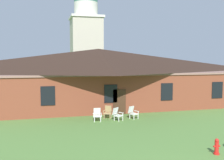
{
  "coord_description": "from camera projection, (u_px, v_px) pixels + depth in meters",
  "views": [
    {
      "loc": [
        -5.33,
        -7.54,
        4.7
      ],
      "look_at": [
        -1.24,
        8.39,
        3.33
      ],
      "focal_mm": 42.91,
      "sensor_mm": 36.0,
      "label": 1
    }
  ],
  "objects": [
    {
      "name": "brick_building",
      "position": [
        98.0,
        76.0,
        26.76
      ],
      "size": [
        26.19,
        10.4,
        5.6
      ],
      "color": "brown",
      "rests_on": "ground"
    },
    {
      "name": "dome_tower",
      "position": [
        86.0,
        39.0,
        43.52
      ],
      "size": [
        5.18,
        5.18,
        17.08
      ],
      "color": "#BCB29E",
      "rests_on": "ground"
    },
    {
      "name": "lawn_chair_by_porch",
      "position": [
        97.0,
        114.0,
        19.91
      ],
      "size": [
        0.69,
        0.73,
        0.96
      ],
      "color": "silver",
      "rests_on": "ground"
    },
    {
      "name": "lawn_chair_near_door",
      "position": [
        108.0,
        112.0,
        20.92
      ],
      "size": [
        0.79,
        0.84,
        0.96
      ],
      "color": "tan",
      "rests_on": "ground"
    },
    {
      "name": "lawn_chair_left_end",
      "position": [
        117.0,
        114.0,
        20.05
      ],
      "size": [
        0.85,
        0.87,
        0.96
      ],
      "color": "silver",
      "rests_on": "ground"
    },
    {
      "name": "lawn_chair_middle",
      "position": [
        133.0,
        112.0,
        20.67
      ],
      "size": [
        0.82,
        0.85,
        0.96
      ],
      "color": "silver",
      "rests_on": "ground"
    },
    {
      "name": "fire_hydrant",
      "position": [
        217.0,
        147.0,
        13.01
      ],
      "size": [
        0.36,
        0.28,
        0.79
      ],
      "color": "red",
      "rests_on": "ground"
    }
  ]
}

